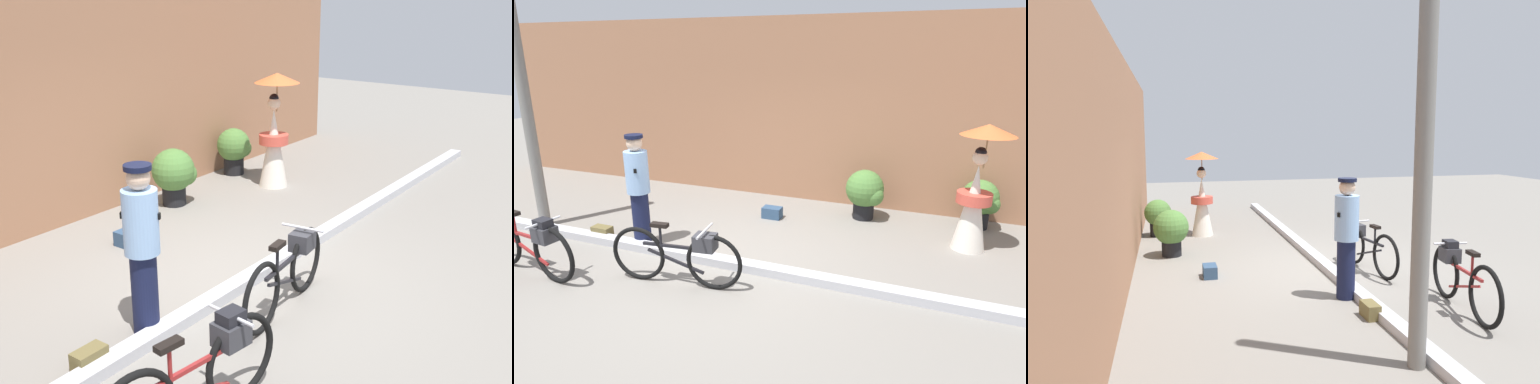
{
  "view_description": "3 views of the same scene",
  "coord_description": "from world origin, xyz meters",
  "views": [
    {
      "loc": [
        -5.25,
        -3.91,
        3.27
      ],
      "look_at": [
        0.69,
        0.36,
        0.86
      ],
      "focal_mm": 44.58,
      "sensor_mm": 36.0,
      "label": 1
    },
    {
      "loc": [
        2.71,
        -4.88,
        2.84
      ],
      "look_at": [
        0.7,
        0.23,
        1.08
      ],
      "focal_mm": 30.76,
      "sensor_mm": 36.0,
      "label": 2
    },
    {
      "loc": [
        -7.57,
        2.59,
        2.35
      ],
      "look_at": [
        0.66,
        0.58,
        1.28
      ],
      "focal_mm": 33.74,
      "sensor_mm": 36.0,
      "label": 3
    }
  ],
  "objects": [
    {
      "name": "person_with_parasol",
      "position": [
        3.28,
        1.85,
        0.92
      ],
      "size": [
        0.74,
        0.74,
        1.89
      ],
      "color": "silver",
      "rests_on": "ground_plane"
    },
    {
      "name": "sidewalk_curb",
      "position": [
        0.0,
        0.0,
        0.06
      ],
      "size": [
        14.0,
        0.2,
        0.12
      ],
      "primitive_type": "cube",
      "color": "#B2B2B7",
      "rests_on": "ground_plane"
    },
    {
      "name": "utility_pole",
      "position": [
        -3.45,
        0.22,
        2.4
      ],
      "size": [
        0.18,
        0.18,
        4.8
      ],
      "primitive_type": "cylinder",
      "color": "slate",
      "rests_on": "ground_plane"
    },
    {
      "name": "potted_plant_small",
      "position": [
        3.45,
        2.81,
        0.47
      ],
      "size": [
        0.61,
        0.59,
        0.83
      ],
      "color": "black",
      "rests_on": "ground_plane"
    },
    {
      "name": "potted_plant_by_door",
      "position": [
        1.59,
        2.54,
        0.5
      ],
      "size": [
        0.68,
        0.66,
        0.88
      ],
      "color": "black",
      "rests_on": "ground_plane"
    },
    {
      "name": "bicycle_near_officer",
      "position": [
        -2.15,
        -1.14,
        0.45
      ],
      "size": [
        1.83,
        0.48,
        0.85
      ],
      "color": "black",
      "rests_on": "ground_plane"
    },
    {
      "name": "bicycle_far_side",
      "position": [
        -0.16,
        -0.66,
        0.42
      ],
      "size": [
        1.76,
        0.48,
        0.82
      ],
      "color": "black",
      "rests_on": "ground_plane"
    },
    {
      "name": "person_officer",
      "position": [
        -1.39,
        0.19,
        0.92
      ],
      "size": [
        0.34,
        0.35,
        1.71
      ],
      "color": "#141938",
      "rests_on": "ground_plane"
    },
    {
      "name": "ground_plane",
      "position": [
        0.0,
        0.0,
        0.0
      ],
      "size": [
        30.0,
        30.0,
        0.0
      ],
      "primitive_type": "plane",
      "color": "gray"
    },
    {
      "name": "backpack_spare",
      "position": [
        -2.14,
        0.14,
        0.1
      ],
      "size": [
        0.31,
        0.17,
        0.19
      ],
      "color": "brown",
      "rests_on": "ground_plane"
    },
    {
      "name": "building_wall",
      "position": [
        0.0,
        3.39,
        1.74
      ],
      "size": [
        14.0,
        0.4,
        3.48
      ],
      "primitive_type": "cube",
      "color": "#9E6B4C",
      "rests_on": "ground_plane"
    },
    {
      "name": "backpack_on_pavement",
      "position": [
        0.05,
        1.96,
        0.1
      ],
      "size": [
        0.34,
        0.22,
        0.2
      ],
      "color": "navy",
      "rests_on": "ground_plane"
    }
  ]
}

